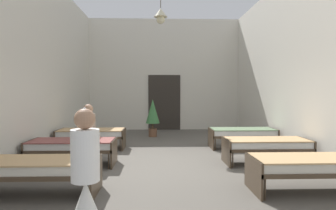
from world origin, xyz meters
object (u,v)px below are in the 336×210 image
at_px(nurse_near_aisle, 86,197).
at_px(bed_left_row_2, 92,134).
at_px(bed_right_row_1, 266,145).
at_px(bed_right_row_2, 242,133).
at_px(bed_left_row_1, 72,146).
at_px(potted_plant, 153,114).
at_px(bed_left_row_0, 37,168).
at_px(bed_right_row_0, 309,165).
at_px(patient_seated_primary, 88,127).

bearing_deg(nurse_near_aisle, bed_left_row_2, 114.93).
bearing_deg(bed_right_row_1, bed_right_row_2, 90.00).
bearing_deg(bed_right_row_1, bed_left_row_1, 180.00).
relative_size(bed_left_row_2, potted_plant, 1.37).
height_order(bed_right_row_1, potted_plant, potted_plant).
bearing_deg(bed_left_row_2, bed_left_row_1, -90.00).
bearing_deg(bed_right_row_2, bed_left_row_0, -139.28).
xyz_separation_m(bed_left_row_2, potted_plant, (1.73, 2.30, 0.42)).
distance_m(bed_right_row_1, bed_right_row_2, 1.90).
xyz_separation_m(bed_right_row_2, nurse_near_aisle, (-3.26, -5.38, 0.09)).
bearing_deg(nurse_near_aisle, bed_right_row_0, 38.74).
bearing_deg(bed_left_row_0, nurse_near_aisle, -53.91).
bearing_deg(bed_left_row_1, bed_right_row_2, 23.29).
xyz_separation_m(bed_left_row_1, patient_seated_primary, (0.35, 0.05, 0.43)).
height_order(bed_left_row_2, bed_right_row_2, same).
bearing_deg(bed_right_row_1, patient_seated_primary, 179.33).
bearing_deg(bed_right_row_0, bed_right_row_2, 90.00).
height_order(bed_right_row_2, potted_plant, potted_plant).
xyz_separation_m(bed_left_row_0, potted_plant, (1.73, 6.10, 0.42)).
xyz_separation_m(bed_right_row_0, potted_plant, (-2.68, 6.10, 0.42)).
height_order(bed_left_row_1, patient_seated_primary, patient_seated_primary).
distance_m(bed_left_row_1, potted_plant, 4.57).
bearing_deg(bed_right_row_0, nurse_near_aisle, -154.08).
distance_m(bed_left_row_0, nurse_near_aisle, 1.96).
bearing_deg(bed_left_row_1, bed_right_row_0, -23.29).
height_order(bed_left_row_2, nurse_near_aisle, nurse_near_aisle).
distance_m(bed_right_row_0, bed_left_row_2, 5.83).
bearing_deg(bed_left_row_0, patient_seated_primary, 79.81).
xyz_separation_m(bed_right_row_2, patient_seated_primary, (-4.06, -1.85, 0.43)).
xyz_separation_m(bed_left_row_0, nurse_near_aisle, (1.15, -1.58, 0.09)).
bearing_deg(potted_plant, bed_right_row_2, -40.65).
bearing_deg(bed_right_row_0, patient_seated_primary, 154.40).
distance_m(patient_seated_primary, potted_plant, 4.38).
xyz_separation_m(bed_right_row_0, bed_left_row_1, (-4.41, 1.90, 0.00)).
relative_size(bed_left_row_1, potted_plant, 1.37).
distance_m(bed_right_row_0, bed_right_row_2, 3.80).
distance_m(nurse_near_aisle, patient_seated_primary, 3.64).
height_order(bed_right_row_0, nurse_near_aisle, nurse_near_aisle).
xyz_separation_m(bed_right_row_1, patient_seated_primary, (-4.06, 0.05, 0.43)).
xyz_separation_m(bed_left_row_1, potted_plant, (1.73, 4.20, 0.42)).
bearing_deg(bed_left_row_0, bed_right_row_2, 40.72).
distance_m(bed_left_row_0, bed_right_row_0, 4.41).
relative_size(bed_right_row_0, bed_left_row_1, 1.00).
bearing_deg(patient_seated_primary, bed_left_row_0, -100.19).
distance_m(bed_right_row_2, potted_plant, 3.56).
distance_m(bed_left_row_0, bed_right_row_2, 5.83).
relative_size(nurse_near_aisle, potted_plant, 1.07).
bearing_deg(patient_seated_primary, bed_left_row_2, 100.70).
relative_size(bed_right_row_1, nurse_near_aisle, 1.28).
distance_m(bed_left_row_0, bed_left_row_2, 3.80).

